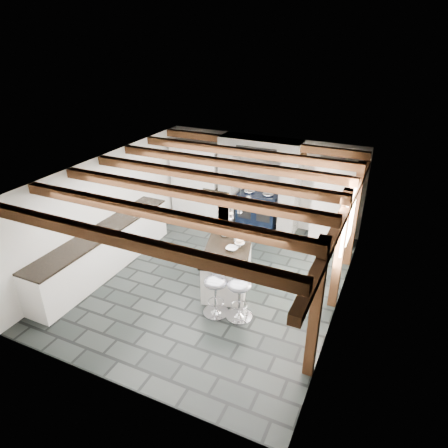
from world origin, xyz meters
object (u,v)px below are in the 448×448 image
at_px(range_cooker, 258,210).
at_px(bar_stool_far, 216,288).
at_px(kitchen_island, 228,265).
at_px(bar_stool_near, 239,291).

distance_m(range_cooker, bar_stool_far, 3.66).
bearing_deg(range_cooker, kitchen_island, -82.28).
height_order(kitchen_island, bar_stool_near, kitchen_island).
bearing_deg(bar_stool_near, bar_stool_far, 173.54).
height_order(kitchen_island, bar_stool_far, kitchen_island).
xyz_separation_m(kitchen_island, bar_stool_near, (0.62, -0.89, 0.13)).
relative_size(range_cooker, bar_stool_near, 1.14).
bearing_deg(kitchen_island, range_cooker, 81.23).
distance_m(bar_stool_near, bar_stool_far, 0.42).
bearing_deg(bar_stool_near, range_cooker, 88.34).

